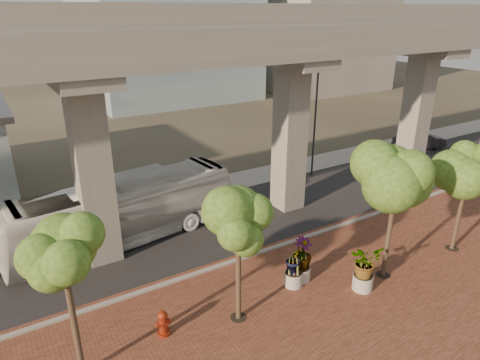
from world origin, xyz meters
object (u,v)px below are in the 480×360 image
fire_hydrant (163,323)px  planter_front (365,263)px  parked_car (420,141)px  transit_bus (124,211)px

fire_hydrant → planter_front: planter_front is taller
fire_hydrant → planter_front: 9.25m
parked_car → planter_front: bearing=132.7°
transit_bus → parked_car: (28.21, 2.18, -0.98)m
fire_hydrant → planter_front: size_ratio=0.51×
planter_front → transit_bus: bearing=127.5°
transit_bus → parked_car: 28.31m
transit_bus → parked_car: transit_bus is taller
parked_car → transit_bus: bearing=105.7°
transit_bus → planter_front: size_ratio=5.66×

